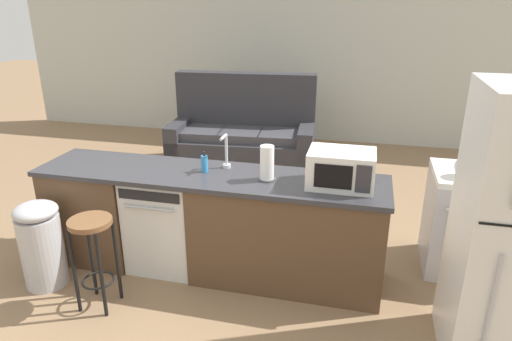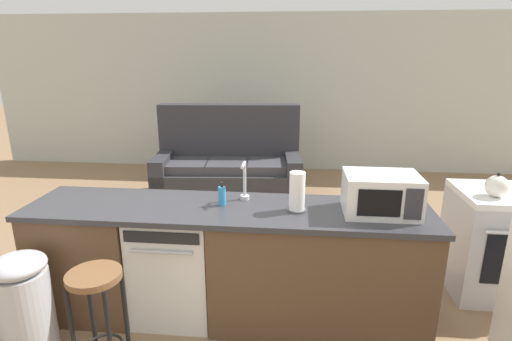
# 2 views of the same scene
# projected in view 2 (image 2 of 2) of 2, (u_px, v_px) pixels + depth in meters

# --- Properties ---
(ground_plane) EXTENTS (24.00, 24.00, 0.00)m
(ground_plane) POSITION_uv_depth(u_px,v_px,m) (211.00, 312.00, 3.15)
(ground_plane) COLOR #896B4C
(wall_back) EXTENTS (10.00, 0.06, 2.60)m
(wall_back) POSITION_uv_depth(u_px,v_px,m) (277.00, 94.00, 6.76)
(wall_back) COLOR beige
(wall_back) RESTS_ON ground_plane
(kitchen_counter) EXTENTS (2.94, 0.66, 0.90)m
(kitchen_counter) POSITION_uv_depth(u_px,v_px,m) (240.00, 267.00, 3.01)
(kitchen_counter) COLOR brown
(kitchen_counter) RESTS_ON ground_plane
(dishwasher) EXTENTS (0.58, 0.61, 0.84)m
(dishwasher) POSITION_uv_depth(u_px,v_px,m) (177.00, 263.00, 3.06)
(dishwasher) COLOR silver
(dishwasher) RESTS_ON ground_plane
(stove_range) EXTENTS (0.76, 0.68, 0.90)m
(stove_range) POSITION_uv_depth(u_px,v_px,m) (500.00, 243.00, 3.32)
(stove_range) COLOR #B7B7BC
(stove_range) RESTS_ON ground_plane
(microwave) EXTENTS (0.50, 0.37, 0.28)m
(microwave) POSITION_uv_depth(u_px,v_px,m) (381.00, 194.00, 2.74)
(microwave) COLOR white
(microwave) RESTS_ON kitchen_counter
(sink_faucet) EXTENTS (0.07, 0.18, 0.30)m
(sink_faucet) POSITION_uv_depth(u_px,v_px,m) (244.00, 183.00, 2.98)
(sink_faucet) COLOR silver
(sink_faucet) RESTS_ON kitchen_counter
(paper_towel_roll) EXTENTS (0.14, 0.14, 0.28)m
(paper_towel_roll) POSITION_uv_depth(u_px,v_px,m) (297.00, 192.00, 2.78)
(paper_towel_roll) COLOR #4C4C51
(paper_towel_roll) RESTS_ON kitchen_counter
(soap_bottle) EXTENTS (0.06, 0.06, 0.18)m
(soap_bottle) POSITION_uv_depth(u_px,v_px,m) (222.00, 196.00, 2.90)
(soap_bottle) COLOR #338CCC
(soap_bottle) RESTS_ON kitchen_counter
(kettle) EXTENTS (0.21, 0.17, 0.19)m
(kettle) POSITION_uv_depth(u_px,v_px,m) (497.00, 186.00, 3.07)
(kettle) COLOR silver
(kettle) RESTS_ON stove_range
(bar_stool) EXTENTS (0.32, 0.32, 0.74)m
(bar_stool) POSITION_uv_depth(u_px,v_px,m) (97.00, 303.00, 2.38)
(bar_stool) COLOR brown
(bar_stool) RESTS_ON ground_plane
(trash_bin) EXTENTS (0.35, 0.35, 0.74)m
(trash_bin) POSITION_uv_depth(u_px,v_px,m) (25.00, 305.00, 2.62)
(trash_bin) COLOR #B7B7BC
(trash_bin) RESTS_ON ground_plane
(couch) EXTENTS (2.07, 1.06, 1.27)m
(couch) POSITION_uv_depth(u_px,v_px,m) (229.00, 168.00, 5.68)
(couch) COLOR #2D2D33
(couch) RESTS_ON ground_plane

